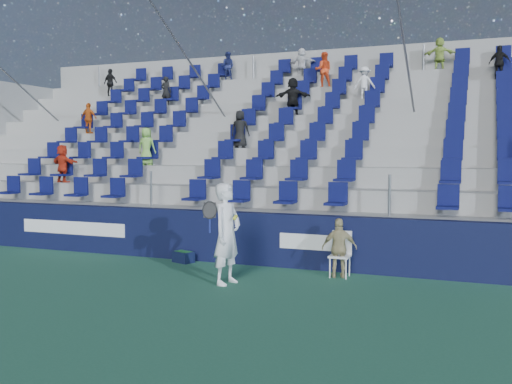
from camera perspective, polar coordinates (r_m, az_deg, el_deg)
ground at (r=10.46m, az=-6.76°, el=-10.31°), size 70.00×70.00×0.00m
sponsor_wall at (r=13.15m, az=-0.24°, el=-4.67°), size 24.00×0.32×1.20m
grandstand at (r=17.84m, az=5.81°, el=2.55°), size 24.00×8.17×6.63m
tennis_player at (r=11.16m, az=-2.93°, el=-4.17°), size 0.70×0.79×1.99m
line_judge_chair at (r=12.05m, az=8.49°, el=-5.81°), size 0.41×0.42×0.94m
line_judge at (r=11.89m, az=8.33°, el=-5.56°), size 0.78×0.51×1.23m
ball_bin at (r=13.55m, az=-7.28°, el=-6.39°), size 0.55×0.45×0.27m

